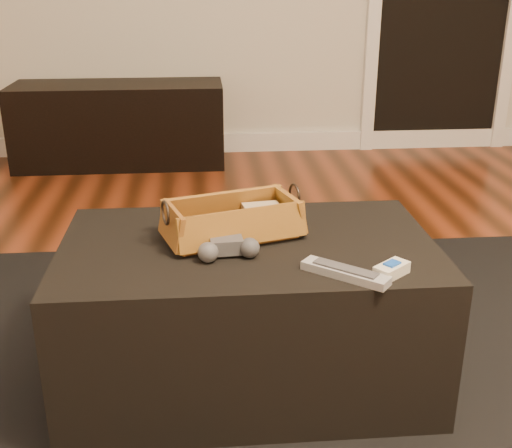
{
  "coord_description": "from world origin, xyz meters",
  "views": [
    {
      "loc": [
        -0.24,
        -1.38,
        1.11
      ],
      "look_at": [
        -0.1,
        0.17,
        0.49
      ],
      "focal_mm": 45.0,
      "sensor_mm": 36.0,
      "label": 1
    }
  ],
  "objects": [
    {
      "name": "wicker_basket",
      "position": [
        -0.16,
        0.24,
        0.48
      ],
      "size": [
        0.41,
        0.29,
        0.13
      ],
      "color": "#AA6626",
      "rests_on": "ottoman"
    },
    {
      "name": "ottoman",
      "position": [
        -0.12,
        0.19,
        0.22
      ],
      "size": [
        1.0,
        0.6,
        0.42
      ],
      "primitive_type": "cube",
      "color": "black",
      "rests_on": "area_rug"
    },
    {
      "name": "media_cabinet",
      "position": [
        -0.73,
        2.51,
        0.24
      ],
      "size": [
        1.24,
        0.45,
        0.49
      ],
      "primitive_type": "cube",
      "color": "black",
      "rests_on": "floor"
    },
    {
      "name": "tv_remote",
      "position": [
        -0.18,
        0.22,
        0.46
      ],
      "size": [
        0.2,
        0.12,
        0.02
      ],
      "primitive_type": "cube",
      "rotation": [
        0.0,
        0.0,
        0.41
      ],
      "color": "black",
      "rests_on": "wicker_basket"
    },
    {
      "name": "game_controller",
      "position": [
        -0.18,
        0.1,
        0.46
      ],
      "size": [
        0.17,
        0.1,
        0.05
      ],
      "color": "#404044",
      "rests_on": "ottoman"
    },
    {
      "name": "cream_gadget",
      "position": [
        0.2,
        -0.03,
        0.45
      ],
      "size": [
        0.1,
        0.09,
        0.03
      ],
      "color": "beige",
      "rests_on": "ottoman"
    },
    {
      "name": "area_rug",
      "position": [
        -0.12,
        0.14,
        0.01
      ],
      "size": [
        2.6,
        2.0,
        0.01
      ],
      "primitive_type": "cube",
      "color": "black",
      "rests_on": "floor"
    },
    {
      "name": "silver_remote",
      "position": [
        0.09,
        -0.03,
        0.44
      ],
      "size": [
        0.2,
        0.18,
        0.03
      ],
      "color": "#AFB0B7",
      "rests_on": "ottoman"
    },
    {
      "name": "baseboard",
      "position": [
        0.0,
        2.73,
        0.06
      ],
      "size": [
        5.0,
        0.04,
        0.12
      ],
      "primitive_type": "cube",
      "color": "white",
      "rests_on": "floor"
    },
    {
      "name": "floor",
      "position": [
        0.0,
        0.0,
        -0.01
      ],
      "size": [
        5.0,
        5.5,
        0.01
      ],
      "primitive_type": "cube",
      "color": "brown",
      "rests_on": "ground"
    },
    {
      "name": "cloth_bundle",
      "position": [
        -0.08,
        0.29,
        0.47
      ],
      "size": [
        0.11,
        0.08,
        0.06
      ],
      "primitive_type": "cube",
      "rotation": [
        0.0,
        0.0,
        0.13
      ],
      "color": "tan",
      "rests_on": "wicker_basket"
    }
  ]
}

